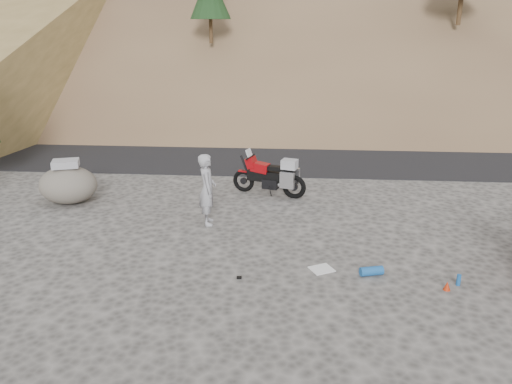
{
  "coord_description": "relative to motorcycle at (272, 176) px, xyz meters",
  "views": [
    {
      "loc": [
        0.13,
        -11.27,
        5.18
      ],
      "look_at": [
        -0.8,
        0.94,
        1.0
      ],
      "focal_mm": 35.0,
      "sensor_mm": 36.0,
      "label": 1
    }
  ],
  "objects": [
    {
      "name": "man",
      "position": [
        -1.61,
        -2.45,
        -0.62
      ],
      "size": [
        0.6,
        0.79,
        1.94
      ],
      "primitive_type": "imported",
      "rotation": [
        0.0,
        0.0,
        1.78
      ],
      "color": "#9C9CA1",
      "rests_on": "ground"
    },
    {
      "name": "gear_bottle",
      "position": [
        4.12,
        -5.39,
        -0.5
      ],
      "size": [
        0.1,
        0.1,
        0.24
      ],
      "primitive_type": "cylinder",
      "rotation": [
        0.0,
        0.0,
        -0.13
      ],
      "color": "#1A569D",
      "rests_on": "ground"
    },
    {
      "name": "ground",
      "position": [
        0.5,
        -3.6,
        -0.62
      ],
      "size": [
        140.0,
        140.0,
        0.0
      ],
      "primitive_type": "plane",
      "color": "#42403D",
      "rests_on": "ground"
    },
    {
      "name": "boulder",
      "position": [
        -6.06,
        -1.14,
        -0.05
      ],
      "size": [
        1.87,
        1.64,
        1.3
      ],
      "rotation": [
        0.0,
        0.0,
        0.11
      ],
      "color": "#5E5A51",
      "rests_on": "ground"
    },
    {
      "name": "road",
      "position": [
        0.5,
        5.4,
        -0.62
      ],
      "size": [
        120.0,
        7.0,
        0.05
      ],
      "primitive_type": "cube",
      "color": "black",
      "rests_on": "ground"
    },
    {
      "name": "gear_blue_mat",
      "position": [
        2.38,
        -5.1,
        -0.52
      ],
      "size": [
        0.53,
        0.32,
        0.2
      ],
      "primitive_type": "cylinder",
      "rotation": [
        0.0,
        1.57,
        0.26
      ],
      "color": "#1A569D",
      "rests_on": "ground"
    },
    {
      "name": "gear_funnel",
      "position": [
        3.83,
        -5.61,
        -0.52
      ],
      "size": [
        0.19,
        0.19,
        0.19
      ],
      "primitive_type": "cone",
      "rotation": [
        0.0,
        0.0,
        0.4
      ],
      "color": "red",
      "rests_on": "ground"
    },
    {
      "name": "small_rock",
      "position": [
        -6.03,
        -1.16,
        -0.41
      ],
      "size": [
        0.78,
        0.72,
        0.42
      ],
      "rotation": [
        0.0,
        0.0,
        0.15
      ],
      "color": "#5E5A51",
      "rests_on": "ground"
    },
    {
      "name": "gear_glove_b",
      "position": [
        -0.45,
        -5.45,
        -0.6
      ],
      "size": [
        0.11,
        0.09,
        0.04
      ],
      "primitive_type": "cube",
      "rotation": [
        0.0,
        0.0,
        0.09
      ],
      "color": "black",
      "rests_on": "ground"
    },
    {
      "name": "gear_white_cloth",
      "position": [
        1.33,
        -4.91,
        -0.61
      ],
      "size": [
        0.62,
        0.6,
        0.02
      ],
      "primitive_type": "cube",
      "rotation": [
        0.0,
        0.0,
        0.48
      ],
      "color": "white",
      "rests_on": "ground"
    },
    {
      "name": "motorcycle",
      "position": [
        0.0,
        0.0,
        0.0
      ],
      "size": [
        2.37,
        1.11,
        1.45
      ],
      "rotation": [
        0.0,
        0.0,
        -0.3
      ],
      "color": "black",
      "rests_on": "ground"
    }
  ]
}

